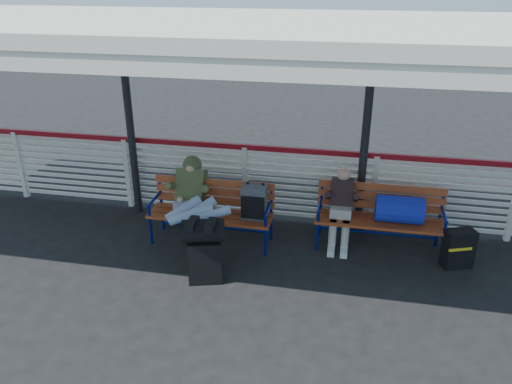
% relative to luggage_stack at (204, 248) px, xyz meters
% --- Properties ---
extents(ground, '(60.00, 60.00, 0.00)m').
position_rel_luggage_stack_xyz_m(ground, '(0.11, -0.00, -0.48)').
color(ground, black).
rests_on(ground, ground).
extents(fence, '(12.08, 0.08, 1.24)m').
position_rel_luggage_stack_xyz_m(fence, '(0.11, 1.90, 0.18)').
color(fence, silver).
rests_on(fence, ground).
extents(canopy, '(12.60, 3.60, 3.16)m').
position_rel_luggage_stack_xyz_m(canopy, '(0.11, 0.86, 2.56)').
color(canopy, silver).
rests_on(canopy, ground).
extents(luggage_stack, '(0.59, 0.43, 0.88)m').
position_rel_luggage_stack_xyz_m(luggage_stack, '(0.00, 0.00, 0.00)').
color(luggage_stack, black).
rests_on(luggage_stack, ground).
extents(bench_left, '(1.80, 0.56, 0.96)m').
position_rel_luggage_stack_xyz_m(bench_left, '(0.03, 1.03, 0.13)').
color(bench_left, '#AA4921').
rests_on(bench_left, ground).
extents(bench_right, '(1.80, 0.56, 0.92)m').
position_rel_luggage_stack_xyz_m(bench_right, '(2.35, 1.30, 0.13)').
color(bench_right, '#AA4921').
rests_on(bench_right, ground).
extents(traveler_man, '(0.94, 1.63, 0.77)m').
position_rel_luggage_stack_xyz_m(traveler_man, '(-0.35, 0.69, 0.25)').
color(traveler_man, '#97AECC').
rests_on(traveler_man, ground).
extents(companion_person, '(0.32, 0.66, 1.15)m').
position_rel_luggage_stack_xyz_m(companion_person, '(1.65, 1.30, 0.12)').
color(companion_person, '#AEAA9E').
rests_on(companion_person, ground).
extents(suitcase_side, '(0.44, 0.36, 0.54)m').
position_rel_luggage_stack_xyz_m(suitcase_side, '(3.25, 1.00, -0.21)').
color(suitcase_side, black).
rests_on(suitcase_side, ground).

